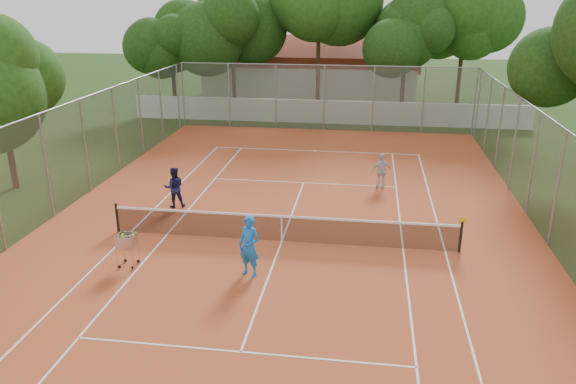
# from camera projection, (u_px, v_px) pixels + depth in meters

# --- Properties ---
(ground) EXTENTS (120.00, 120.00, 0.00)m
(ground) POSITION_uv_depth(u_px,v_px,m) (282.00, 242.00, 19.34)
(ground) COLOR #1A320D
(ground) RESTS_ON ground
(court_pad) EXTENTS (18.00, 34.00, 0.02)m
(court_pad) POSITION_uv_depth(u_px,v_px,m) (282.00, 242.00, 19.34)
(court_pad) COLOR #B54B23
(court_pad) RESTS_ON ground
(court_lines) EXTENTS (10.98, 23.78, 0.01)m
(court_lines) POSITION_uv_depth(u_px,v_px,m) (282.00, 241.00, 19.34)
(court_lines) COLOR white
(court_lines) RESTS_ON court_pad
(tennis_net) EXTENTS (11.88, 0.10, 0.98)m
(tennis_net) POSITION_uv_depth(u_px,v_px,m) (282.00, 228.00, 19.17)
(tennis_net) COLOR black
(tennis_net) RESTS_ON court_pad
(perimeter_fence) EXTENTS (18.00, 34.00, 4.00)m
(perimeter_fence) POSITION_uv_depth(u_px,v_px,m) (282.00, 187.00, 18.67)
(perimeter_fence) COLOR slate
(perimeter_fence) RESTS_ON ground
(boundary_wall) EXTENTS (26.00, 0.30, 1.50)m
(boundary_wall) POSITION_uv_depth(u_px,v_px,m) (326.00, 112.00, 36.81)
(boundary_wall) COLOR white
(boundary_wall) RESTS_ON ground
(clubhouse) EXTENTS (16.40, 9.00, 4.40)m
(clubhouse) POSITION_uv_depth(u_px,v_px,m) (312.00, 70.00, 45.93)
(clubhouse) COLOR beige
(clubhouse) RESTS_ON ground
(tropical_trees) EXTENTS (29.00, 19.00, 10.00)m
(tropical_trees) POSITION_uv_depth(u_px,v_px,m) (331.00, 41.00, 38.19)
(tropical_trees) COLOR black
(tropical_trees) RESTS_ON ground
(player_near) EXTENTS (0.82, 0.69, 1.92)m
(player_near) POSITION_uv_depth(u_px,v_px,m) (249.00, 246.00, 16.72)
(player_near) COLOR blue
(player_near) RESTS_ON court_pad
(player_far_left) EXTENTS (0.97, 0.87, 1.64)m
(player_far_left) POSITION_uv_depth(u_px,v_px,m) (174.00, 187.00, 22.21)
(player_far_left) COLOR #171845
(player_far_left) RESTS_ON court_pad
(player_far_right) EXTENTS (0.97, 0.57, 1.56)m
(player_far_right) POSITION_uv_depth(u_px,v_px,m) (382.00, 171.00, 24.37)
(player_far_right) COLOR silver
(player_far_right) RESTS_ON court_pad
(ball_hopper) EXTENTS (0.64, 0.64, 1.16)m
(ball_hopper) POSITION_uv_depth(u_px,v_px,m) (127.00, 249.00, 17.41)
(ball_hopper) COLOR #B7B6BE
(ball_hopper) RESTS_ON court_pad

